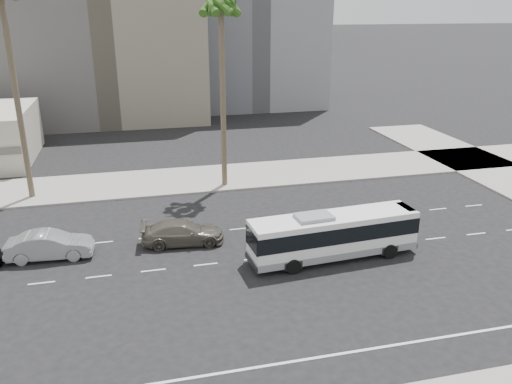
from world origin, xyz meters
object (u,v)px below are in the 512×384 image
object	(u,v)px
city_bus	(334,234)
car_a	(183,232)
car_b	(50,245)
palm_near	(221,10)

from	to	relation	value
city_bus	car_a	world-z (taller)	city_bus
car_b	palm_near	distance (m)	20.78
palm_near	car_b	bearing A→B (deg)	-140.32
city_bus	car_a	distance (m)	9.43
car_a	car_b	world-z (taller)	car_b
city_bus	car_b	world-z (taller)	city_bus
palm_near	car_a	bearing A→B (deg)	-114.05
car_b	palm_near	bearing A→B (deg)	-46.92
car_a	palm_near	bearing A→B (deg)	-19.05
car_a	car_b	size ratio (longest dim) A/B	1.04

